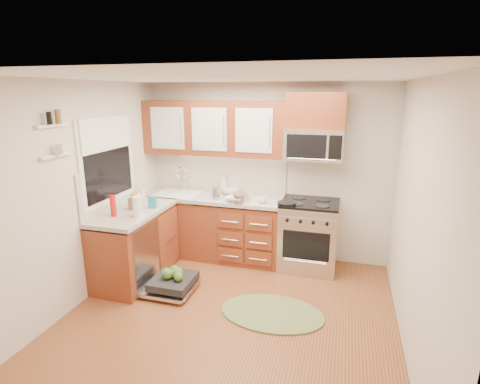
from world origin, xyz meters
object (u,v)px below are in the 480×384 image
(range, at_px, (309,235))
(sink, at_px, (178,202))
(upper_cabinets, at_px, (214,128))
(bowl_a, at_px, (237,199))
(microwave, at_px, (314,145))
(skillet, at_px, (286,204))
(stock_pot, at_px, (240,198))
(bowl_b, at_px, (231,191))
(rug, at_px, (272,313))
(cup, at_px, (262,200))
(paper_towel_roll, at_px, (137,207))
(dishwasher, at_px, (170,284))
(cutting_board, at_px, (239,198))

(range, distance_m, sink, 1.96)
(upper_cabinets, bearing_deg, bowl_a, -36.91)
(microwave, distance_m, skillet, 0.86)
(stock_pot, bearing_deg, skillet, -3.62)
(sink, relative_size, bowl_b, 2.39)
(upper_cabinets, xyz_separation_m, bowl_a, (0.43, -0.32, -0.92))
(rug, distance_m, cup, 1.52)
(stock_pot, distance_m, bowl_b, 0.46)
(bowl_a, bearing_deg, paper_towel_roll, -135.87)
(microwave, bearing_deg, upper_cabinets, 178.98)
(upper_cabinets, height_order, paper_towel_roll, upper_cabinets)
(upper_cabinets, bearing_deg, cup, -20.60)
(range, relative_size, bowl_b, 3.66)
(bowl_b, bearing_deg, bowl_a, -61.55)
(range, height_order, bowl_b, bowl_b)
(paper_towel_roll, relative_size, bowl_b, 0.96)
(sink, bearing_deg, skillet, -8.28)
(dishwasher, xyz_separation_m, bowl_b, (0.38, 1.30, 0.87))
(sink, distance_m, cup, 1.33)
(microwave, bearing_deg, cutting_board, -170.58)
(bowl_b, bearing_deg, range, -8.32)
(upper_cabinets, distance_m, skillet, 1.50)
(upper_cabinets, bearing_deg, sink, -163.55)
(bowl_b, bearing_deg, skillet, -25.47)
(upper_cabinets, height_order, cup, upper_cabinets)
(sink, bearing_deg, microwave, 3.85)
(skillet, bearing_deg, cup, 163.61)
(microwave, xyz_separation_m, bowl_b, (-1.16, 0.05, -0.73))
(cutting_board, xyz_separation_m, bowl_a, (0.01, -0.14, 0.02))
(bowl_a, bearing_deg, microwave, 17.15)
(stock_pot, distance_m, cup, 0.30)
(bowl_a, bearing_deg, skillet, -5.77)
(upper_cabinets, relative_size, dishwasher, 2.93)
(dishwasher, bearing_deg, paper_towel_roll, 176.92)
(sink, distance_m, bowl_a, 0.99)
(range, distance_m, bowl_b, 1.27)
(rug, height_order, cup, cup)
(sink, height_order, paper_towel_roll, paper_towel_roll)
(dishwasher, relative_size, paper_towel_roll, 2.81)
(microwave, height_order, paper_towel_roll, microwave)
(upper_cabinets, distance_m, cutting_board, 1.05)
(dishwasher, xyz_separation_m, bowl_a, (0.57, 0.95, 0.86))
(range, distance_m, rug, 1.37)
(microwave, height_order, bowl_b, microwave)
(range, relative_size, skillet, 3.95)
(paper_towel_roll, bearing_deg, stock_pot, 41.46)
(bowl_b, bearing_deg, sink, -166.81)
(bowl_a, xyz_separation_m, cup, (0.35, 0.03, 0.01))
(skillet, height_order, bowl_b, bowl_b)
(range, relative_size, dishwasher, 1.36)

